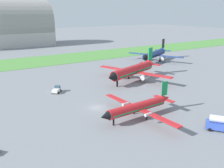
# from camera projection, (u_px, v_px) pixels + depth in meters

# --- Properties ---
(ground_plane) EXTENTS (600.00, 600.00, 0.00)m
(ground_plane) POSITION_uv_depth(u_px,v_px,m) (97.00, 108.00, 65.56)
(ground_plane) COLOR gray
(grass_taxiway_strip) EXTENTS (360.00, 28.00, 0.08)m
(grass_taxiway_strip) POSITION_uv_depth(u_px,v_px,m) (25.00, 63.00, 121.77)
(grass_taxiway_strip) COLOR #549342
(grass_taxiway_strip) RESTS_ON ground_plane
(airplane_foreground_turboprop) EXTENTS (21.04, 24.58, 7.36)m
(airplane_foreground_turboprop) POSITION_uv_depth(u_px,v_px,m) (138.00, 107.00, 58.74)
(airplane_foreground_turboprop) COLOR red
(airplane_foreground_turboprop) RESTS_ON ground_plane
(airplane_parked_jet_far) EXTENTS (26.16, 26.27, 9.97)m
(airplane_parked_jet_far) POSITION_uv_depth(u_px,v_px,m) (155.00, 54.00, 123.98)
(airplane_parked_jet_far) COLOR navy
(airplane_parked_jet_far) RESTS_ON ground_plane
(airplane_midfield_jet) EXTENTS (28.28, 28.51, 10.44)m
(airplane_midfield_jet) POSITION_uv_depth(u_px,v_px,m) (134.00, 70.00, 90.01)
(airplane_midfield_jet) COLOR red
(airplane_midfield_jet) RESTS_ON ground_plane
(fuel_truck_midfield) EXTENTS (5.73, 6.68, 3.29)m
(fuel_truck_midfield) POSITION_uv_depth(u_px,v_px,m) (223.00, 124.00, 52.53)
(fuel_truck_midfield) COLOR #334FB2
(fuel_truck_midfield) RESTS_ON ground_plane
(pushback_tug_by_runway) EXTENTS (3.71, 3.90, 1.95)m
(pushback_tug_by_runway) POSITION_uv_depth(u_px,v_px,m) (57.00, 90.00, 77.38)
(pushback_tug_by_runway) COLOR white
(pushback_tug_by_runway) RESTS_ON ground_plane
(hangar_distant) EXTENTS (58.22, 31.31, 31.39)m
(hangar_distant) POSITION_uv_depth(u_px,v_px,m) (7.00, 27.00, 175.04)
(hangar_distant) COLOR #BCB7B2
(hangar_distant) RESTS_ON ground_plane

